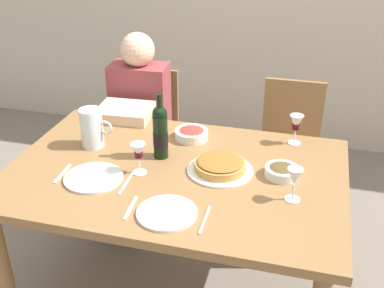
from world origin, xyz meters
name	(u,v)px	position (x,y,z in m)	size (l,w,h in m)	color
dining_table	(175,188)	(0.00, 0.00, 0.67)	(1.50, 1.00, 0.76)	olive
wine_bottle	(160,132)	(-0.10, 0.10, 0.89)	(0.07, 0.07, 0.31)	black
water_pitcher	(92,130)	(-0.45, 0.12, 0.84)	(0.16, 0.11, 0.19)	silver
baked_tart	(220,166)	(0.20, 0.04, 0.79)	(0.29, 0.29, 0.06)	white
salad_bowl	(191,133)	(-0.01, 0.32, 0.79)	(0.17, 0.17, 0.06)	white
olive_bowl	(282,171)	(0.46, 0.07, 0.79)	(0.15, 0.15, 0.05)	silver
wine_glass_left_diner	(296,124)	(0.49, 0.40, 0.87)	(0.07, 0.07, 0.15)	silver
wine_glass_right_diner	(138,152)	(-0.15, -0.06, 0.86)	(0.07, 0.07, 0.14)	silver
wine_glass_centre	(295,178)	(0.52, -0.10, 0.86)	(0.06, 0.06, 0.14)	silver
dinner_plate_left_setting	(167,213)	(0.07, -0.33, 0.77)	(0.24, 0.24, 0.01)	white
dinner_plate_right_setting	(94,178)	(-0.32, -0.16, 0.77)	(0.26, 0.26, 0.01)	silver
fork_left_setting	(131,208)	(-0.08, -0.33, 0.76)	(0.16, 0.01, 0.01)	silver
knife_left_setting	(205,220)	(0.22, -0.33, 0.76)	(0.18, 0.01, 0.01)	silver
knife_right_setting	(126,183)	(-0.17, -0.16, 0.76)	(0.18, 0.01, 0.01)	silver
spoon_right_setting	(62,174)	(-0.47, -0.16, 0.76)	(0.16, 0.01, 0.01)	silver
chair_left	(148,129)	(-0.46, 0.88, 0.50)	(0.42, 0.42, 0.87)	olive
diner_left	(136,128)	(-0.44, 0.64, 0.62)	(0.35, 0.52, 1.16)	#8E3D42
chair_right	(289,144)	(0.45, 0.91, 0.50)	(0.40, 0.40, 0.87)	olive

